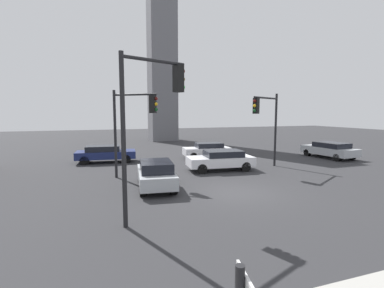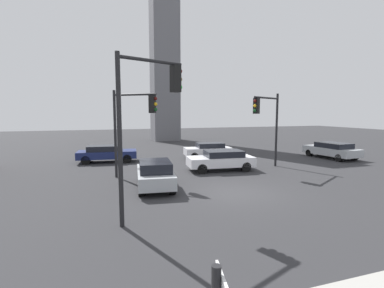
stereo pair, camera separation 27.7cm
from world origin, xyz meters
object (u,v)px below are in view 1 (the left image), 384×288
traffic_light_0 (267,116)px  car_1 (330,150)px  traffic_light_2 (151,105)px  car_0 (105,153)px  car_4 (207,150)px  car_6 (156,174)px  car_2 (221,160)px  traffic_light_1 (133,117)px

traffic_light_0 → car_1: size_ratio=1.11×
traffic_light_2 → car_0: 13.49m
car_4 → car_6: (-6.13, -7.98, 0.03)m
car_0 → car_2: 9.28m
car_2 → car_6: bearing=36.3°
car_0 → car_1: size_ratio=0.98×
car_6 → car_4: bearing=-30.7°
car_2 → car_4: car_2 is taller
car_2 → car_4: bearing=-95.9°
car_0 → car_6: 9.05m
traffic_light_0 → car_2: 4.31m
traffic_light_1 → traffic_light_2: (-0.25, -6.60, 0.52)m
traffic_light_1 → traffic_light_2: 6.62m
car_2 → car_6: (-5.10, -3.01, 0.01)m
car_1 → traffic_light_2: bearing=112.4°
car_1 → car_4: car_1 is taller
traffic_light_2 → car_1: traffic_light_2 is taller
traffic_light_0 → traffic_light_2: bearing=6.2°
car_2 → car_0: bearing=-32.8°
traffic_light_1 → car_6: (0.77, -2.39, -2.91)m
traffic_light_2 → car_0: size_ratio=1.27×
car_0 → car_4: bearing=-0.0°
traffic_light_1 → car_6: 3.85m
car_2 → car_4: 5.07m
traffic_light_0 → car_1: (7.98, 2.32, -2.94)m
car_4 → car_2: bearing=84.2°
car_0 → car_2: car_2 is taller
car_0 → car_1: (18.37, -4.00, -0.00)m
traffic_light_0 → car_4: traffic_light_0 is taller
traffic_light_1 → car_2: 6.58m
traffic_light_1 → car_2: bearing=43.1°
traffic_light_0 → car_6: traffic_light_0 is taller
traffic_light_0 → car_0: (-10.38, 6.32, -2.94)m
traffic_light_0 → traffic_light_2: (-9.23, -6.68, 0.51)m
car_6 → traffic_light_1: bearing=24.6°
car_1 → car_4: bearing=67.2°
traffic_light_1 → car_2: size_ratio=1.14×
traffic_light_0 → traffic_light_2: traffic_light_2 is taller
car_0 → car_6: size_ratio=1.11×
traffic_light_0 → traffic_light_1: (-8.99, -0.08, -0.00)m
car_1 → car_2: size_ratio=1.03×
traffic_light_1 → car_6: traffic_light_1 is taller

